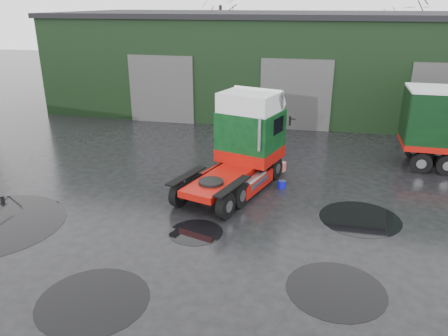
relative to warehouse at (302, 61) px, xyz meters
The scene contains 10 objects.
ground 20.35m from the warehouse, 95.71° to the right, with size 100.00×100.00×0.00m, color black.
warehouse is the anchor object (origin of this frame).
hero_tractor 15.66m from the warehouse, 96.64° to the right, with size 2.52×5.93×3.68m, color #0B3415, non-canonical shape.
wash_bucket 15.03m from the warehouse, 89.48° to the right, with size 0.31×0.31×0.29m, color #0A08B8.
tree_back_a 12.90m from the warehouse, 128.66° to the left, with size 4.40×4.40×9.50m, color black, non-canonical shape.
tree_back_b 12.82m from the warehouse, 51.34° to the left, with size 4.40×4.40×7.50m, color black, non-canonical shape.
puddle_0 23.32m from the warehouse, 99.42° to the right, with size 2.80×2.80×0.01m, color black.
puddle_1 17.37m from the warehouse, 79.89° to the right, with size 2.75×2.75×0.01m, color black.
puddle_3 21.40m from the warehouse, 84.26° to the right, with size 2.58×2.58×0.01m, color black.
puddle_4 19.33m from the warehouse, 96.72° to the right, with size 1.75×1.75×0.01m, color black.
Camera 1 is at (3.31, -10.83, 6.95)m, focal length 35.00 mm.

